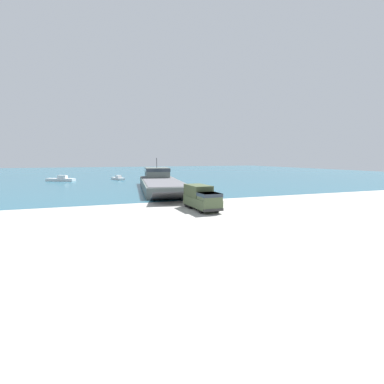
% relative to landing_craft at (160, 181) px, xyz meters
% --- Properties ---
extents(ground_plane, '(240.00, 240.00, 0.00)m').
position_rel_landing_craft_xyz_m(ground_plane, '(1.45, -25.90, -1.52)').
color(ground_plane, '#A8A59E').
extents(water_surface, '(240.00, 180.00, 0.01)m').
position_rel_landing_craft_xyz_m(water_surface, '(1.45, 69.99, -1.52)').
color(water_surface, '#285B70').
rests_on(water_surface, ground_plane).
extents(landing_craft, '(13.08, 38.41, 6.70)m').
position_rel_landing_craft_xyz_m(landing_craft, '(0.00, 0.00, 0.00)').
color(landing_craft, '#56605B').
rests_on(landing_craft, ground_plane).
extents(military_truck, '(2.65, 7.45, 3.14)m').
position_rel_landing_craft_xyz_m(military_truck, '(-1.76, -28.42, 0.08)').
color(military_truck, '#475638').
rests_on(military_truck, ground_plane).
extents(soldier_on_ramp, '(0.49, 0.34, 1.66)m').
position_rel_landing_craft_xyz_m(soldier_on_ramp, '(0.67, -28.61, -0.57)').
color(soldier_on_ramp, '#475638').
rests_on(soldier_on_ramp, ground_plane).
extents(moored_boat_a, '(8.24, 5.84, 1.70)m').
position_rel_landing_craft_xyz_m(moored_boat_a, '(-21.80, 29.81, -0.96)').
color(moored_boat_a, white).
rests_on(moored_boat_a, ground_plane).
extents(moored_boat_b, '(3.69, 6.44, 1.39)m').
position_rel_landing_craft_xyz_m(moored_boat_b, '(-5.70, 29.92, -1.06)').
color(moored_boat_b, white).
rests_on(moored_boat_b, ground_plane).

